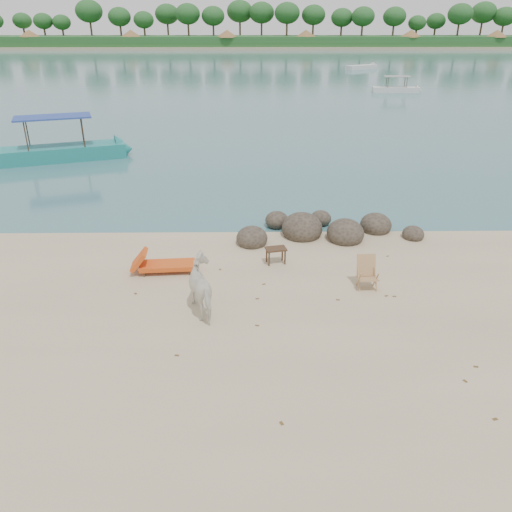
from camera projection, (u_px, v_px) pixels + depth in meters
The scene contains 12 objects.
water at pixel (252, 60), 93.16m from camera, with size 400.00×400.00×0.00m, color #346869.
far_shore at pixel (250, 43), 165.52m from camera, with size 420.00×90.00×1.40m, color tan.
far_scenery at pixel (251, 36), 134.06m from camera, with size 420.00×18.00×9.50m.
boulders at pixel (321, 230), 16.88m from camera, with size 6.27×2.87×1.03m.
cow at pixel (205, 288), 12.25m from camera, with size 0.72×1.58×1.33m, color white.
side_table at pixel (276, 257), 14.88m from camera, with size 0.60×0.39×0.49m, color #352115, non-canonical shape.
lounge_chair at pixel (167, 263), 14.35m from camera, with size 1.95×0.68×0.59m, color #C14316, non-canonical shape.
deck_chair at pixel (368, 275), 13.38m from camera, with size 0.56×0.61×0.87m, color tan, non-canonical shape.
boat_near at pixel (54, 124), 25.55m from camera, with size 7.58×1.71×3.68m, color #1D7A77, non-canonical shape.
boat_mid at pixel (397, 79), 50.99m from camera, with size 5.28×1.19×2.59m, color silver, non-canonical shape.
boat_far at pixel (362, 66), 76.16m from camera, with size 6.22×1.40×0.72m, color silver, non-canonical shape.
dead_leaves at pixel (318, 319), 12.20m from camera, with size 7.92×7.16×0.00m.
Camera 1 is at (-0.56, -9.88, 6.60)m, focal length 35.00 mm.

